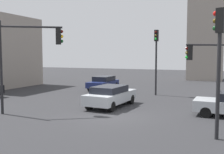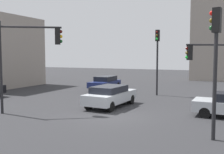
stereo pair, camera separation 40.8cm
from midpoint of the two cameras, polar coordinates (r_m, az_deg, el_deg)
name	(u,v)px [view 1 (the left image)]	position (r m, az deg, el deg)	size (l,w,h in m)	color
ground_plane	(113,116)	(15.62, -0.56, -8.43)	(107.34, 107.34, 0.00)	#2D2D30
traffic_light_0	(219,49)	(11.64, 21.32, 5.63)	(0.48, 0.37, 5.46)	black
traffic_light_1	(156,50)	(23.74, 9.11, 5.74)	(0.34, 0.47, 5.83)	black
traffic_light_2	(211,60)	(19.45, 20.29, 3.58)	(3.25, 2.04, 4.67)	black
traffic_light_3	(29,49)	(16.83, -18.29, 5.88)	(3.19, 2.20, 5.63)	black
car_0	(111,95)	(18.24, -0.91, -4.03)	(2.19, 4.76, 1.47)	#ADB2B7
car_2	(103,83)	(27.35, -2.32, -1.22)	(1.83, 4.33, 1.42)	navy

